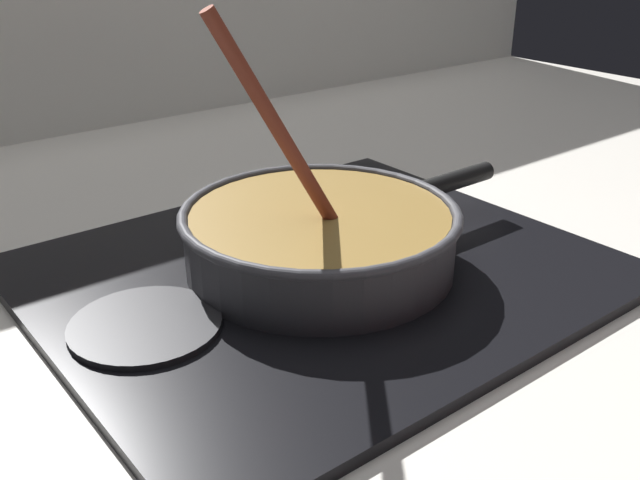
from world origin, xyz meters
The scene contains 5 objects.
ground centered at (0.00, 0.00, -0.02)m, with size 2.40×1.60×0.04m, color beige.
hob_plate centered at (0.02, 0.10, 0.01)m, with size 0.56×0.48×0.01m, color black.
burner_ring centered at (0.02, 0.10, 0.02)m, with size 0.18×0.18×0.01m, color #592D0C.
spare_burner centered at (-0.18, 0.10, 0.01)m, with size 0.14×0.14×0.01m, color #262628.
cooking_pan centered at (0.02, 0.10, 0.05)m, with size 0.40×0.29×0.27m.
Camera 1 is at (-0.39, -0.43, 0.35)m, focal length 40.26 mm.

